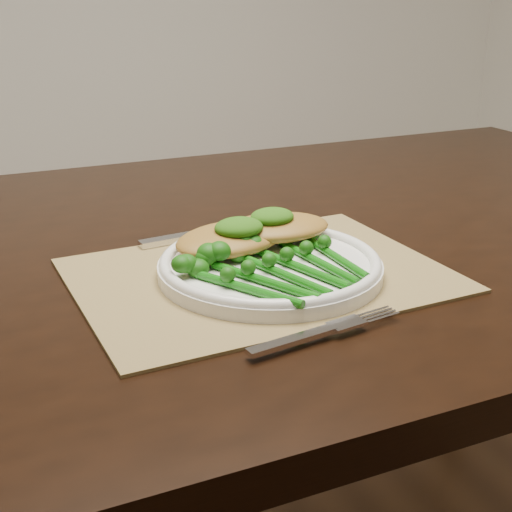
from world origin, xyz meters
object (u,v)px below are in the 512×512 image
object	(u,v)px
broccolini_bundle	(291,271)
chicken_fillet_left	(230,239)
dining_table	(254,464)
placemat	(260,275)
dinner_plate	(270,265)

from	to	relation	value
broccolini_bundle	chicken_fillet_left	bearing A→B (deg)	89.64
dining_table	chicken_fillet_left	distance (m)	0.42
dining_table	broccolini_bundle	bearing A→B (deg)	-102.25
broccolini_bundle	dining_table	bearing A→B (deg)	59.53
placemat	broccolini_bundle	world-z (taller)	broccolini_bundle
placemat	dinner_plate	world-z (taller)	dinner_plate
dining_table	chicken_fillet_left	size ratio (longest dim) A/B	11.83
dining_table	chicken_fillet_left	xyz separation A→B (m)	(-0.07, -0.10, 0.41)
placemat	broccolini_bundle	bearing A→B (deg)	-75.23
dinner_plate	broccolini_bundle	xyz separation A→B (m)	(0.01, -0.04, 0.01)
dining_table	dinner_plate	world-z (taller)	dinner_plate
placemat	chicken_fillet_left	bearing A→B (deg)	107.51
dining_table	chicken_fillet_left	world-z (taller)	chicken_fillet_left
broccolini_bundle	dinner_plate	bearing A→B (deg)	78.48
placemat	chicken_fillet_left	size ratio (longest dim) A/B	2.92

